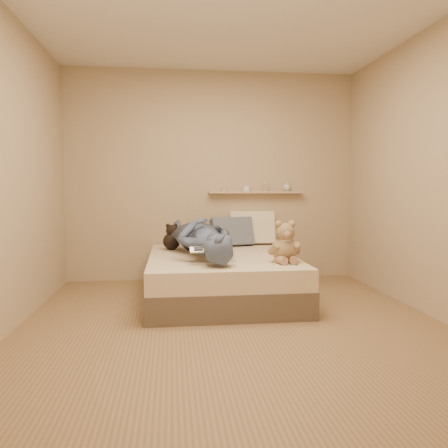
{
  "coord_description": "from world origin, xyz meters",
  "views": [
    {
      "loc": [
        -0.51,
        -3.59,
        1.15
      ],
      "look_at": [
        0.0,
        0.65,
        0.8
      ],
      "focal_mm": 35.0,
      "sensor_mm": 36.0,
      "label": 1
    }
  ],
  "objects": [
    {
      "name": "person",
      "position": [
        -0.2,
        0.93,
        0.65
      ],
      "size": [
        0.8,
        1.72,
        0.4
      ],
      "primitive_type": "imported",
      "rotation": [
        0.0,
        0.0,
        3.27
      ],
      "color": "#47556F",
      "rests_on": "bed"
    },
    {
      "name": "teddy_bear",
      "position": [
        0.55,
        0.4,
        0.62
      ],
      "size": [
        0.33,
        0.31,
        0.4
      ],
      "color": "#947B51",
      "rests_on": "bed"
    },
    {
      "name": "shelf_bottles",
      "position": [
        0.7,
        1.84,
        1.17
      ],
      "size": [
        0.9,
        0.13,
        0.14
      ],
      "color": "#BFAEA4",
      "rests_on": "wall_shelf"
    },
    {
      "name": "room",
      "position": [
        0.0,
        0.0,
        1.3
      ],
      "size": [
        3.8,
        3.8,
        3.8
      ],
      "color": "olive",
      "rests_on": "ground"
    },
    {
      "name": "pillow_cream",
      "position": [
        0.49,
        1.76,
        0.65
      ],
      "size": [
        0.56,
        0.29,
        0.43
      ],
      "primitive_type": "cube",
      "rotation": [
        -0.29,
        0.0,
        -0.04
      ],
      "color": "beige",
      "rests_on": "bed"
    },
    {
      "name": "wall_shelf",
      "position": [
        0.55,
        1.84,
        1.1
      ],
      "size": [
        1.2,
        0.12,
        0.03
      ],
      "primitive_type": "cube",
      "color": "tan",
      "rests_on": "wall_back"
    },
    {
      "name": "bed",
      "position": [
        0.0,
        0.93,
        0.22
      ],
      "size": [
        1.5,
        1.9,
        0.45
      ],
      "color": "brown",
      "rests_on": "floor"
    },
    {
      "name": "game_console",
      "position": [
        -0.27,
        0.36,
        0.59
      ],
      "size": [
        0.16,
        0.08,
        0.05
      ],
      "color": "#B8BBBF",
      "rests_on": "bed"
    },
    {
      "name": "dark_plush",
      "position": [
        -0.51,
        1.38,
        0.58
      ],
      "size": [
        0.2,
        0.2,
        0.3
      ],
      "color": "black",
      "rests_on": "bed"
    },
    {
      "name": "pillow_grey",
      "position": [
        0.21,
        1.62,
        0.62
      ],
      "size": [
        0.54,
        0.34,
        0.37
      ],
      "primitive_type": "cube",
      "rotation": [
        -0.34,
        0.0,
        0.2
      ],
      "color": "slate",
      "rests_on": "bed"
    }
  ]
}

